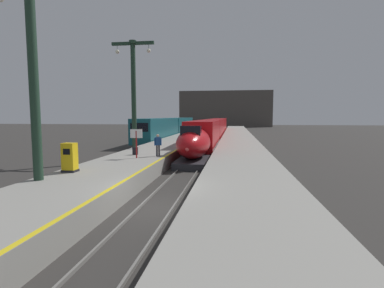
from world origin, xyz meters
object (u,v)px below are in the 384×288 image
object	(u,v)px
regional_train_adjacent	(171,127)
passenger_near_edge	(158,143)
station_column_near	(33,60)
departure_info_board	(136,138)
rolling_suitcase	(135,151)
station_column_mid	(134,85)
ticket_machine_yellow	(70,159)
highspeed_train_main	(213,129)

from	to	relation	value
regional_train_adjacent	passenger_near_edge	bearing A→B (deg)	-79.49
station_column_near	departure_info_board	size ratio (longest dim) A/B	4.46
regional_train_adjacent	departure_info_board	size ratio (longest dim) A/B	17.26
station_column_near	passenger_near_edge	distance (m)	10.73
passenger_near_edge	rolling_suitcase	size ratio (longest dim) A/B	1.72
station_column_mid	passenger_near_edge	xyz separation A→B (m)	(3.53, -4.73, -4.95)
rolling_suitcase	ticket_machine_yellow	world-z (taller)	ticket_machine_yellow
regional_train_adjacent	passenger_near_edge	world-z (taller)	regional_train_adjacent
highspeed_train_main	departure_info_board	size ratio (longest dim) A/B	26.98
ticket_machine_yellow	departure_info_board	bearing A→B (deg)	71.42
regional_train_adjacent	station_column_mid	distance (m)	26.69
highspeed_train_main	station_column_mid	size ratio (longest dim) A/B	5.74
regional_train_adjacent	ticket_machine_yellow	distance (m)	37.82
regional_train_adjacent	rolling_suitcase	size ratio (longest dim) A/B	37.27
station_column_mid	passenger_near_edge	size ratio (longest dim) A/B	5.90
passenger_near_edge	departure_info_board	distance (m)	1.86
highspeed_train_main	station_column_near	size ratio (longest dim) A/B	6.05
regional_train_adjacent	departure_info_board	distance (m)	32.42
highspeed_train_main	ticket_machine_yellow	distance (m)	34.52
highspeed_train_main	rolling_suitcase	world-z (taller)	highspeed_train_main
rolling_suitcase	departure_info_board	bearing A→B (deg)	-67.84
passenger_near_edge	station_column_mid	bearing A→B (deg)	126.75
station_column_near	ticket_machine_yellow	world-z (taller)	station_column_near
highspeed_train_main	ticket_machine_yellow	size ratio (longest dim) A/B	35.74
station_column_mid	rolling_suitcase	xyz separation A→B (m)	(1.52, -4.18, -5.64)
regional_train_adjacent	station_column_near	size ratio (longest dim) A/B	3.87
ticket_machine_yellow	passenger_near_edge	bearing A→B (deg)	65.10
regional_train_adjacent	ticket_machine_yellow	world-z (taller)	regional_train_adjacent
station_column_near	ticket_machine_yellow	bearing A→B (deg)	80.71
station_column_near	station_column_mid	xyz separation A→B (m)	(0.00, 13.72, 0.28)
highspeed_train_main	regional_train_adjacent	world-z (taller)	regional_train_adjacent
regional_train_adjacent	station_column_near	world-z (taller)	station_column_near
passenger_near_edge	departure_info_board	size ratio (longest dim) A/B	0.80
station_column_mid	highspeed_train_main	bearing A→B (deg)	75.30
departure_info_board	passenger_near_edge	bearing A→B (deg)	43.63
highspeed_train_main	passenger_near_edge	xyz separation A→B (m)	(-2.37, -27.22, 0.09)
passenger_near_edge	rolling_suitcase	distance (m)	2.20
passenger_near_edge	ticket_machine_yellow	bearing A→B (deg)	-114.90
departure_info_board	ticket_machine_yellow	bearing A→B (deg)	-108.58
passenger_near_edge	rolling_suitcase	xyz separation A→B (m)	(-2.01, 0.54, -0.69)
passenger_near_edge	departure_info_board	bearing A→B (deg)	-136.37
highspeed_train_main	passenger_near_edge	world-z (taller)	highspeed_train_main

